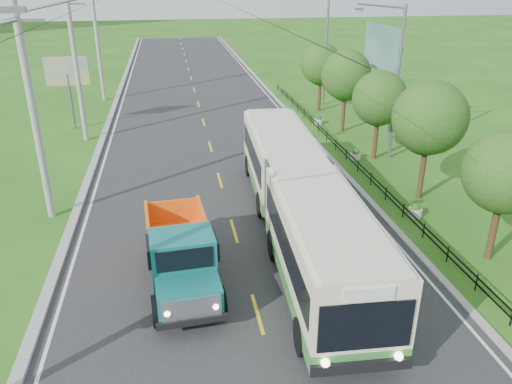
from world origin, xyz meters
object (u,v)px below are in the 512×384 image
object	(u,v)px
pole_near	(34,110)
streetlight_far	(324,47)
planter_far	(319,121)
billboard_right	(382,55)
planter_near	(415,211)
tree_second	(504,175)
tree_fourth	(379,101)
dump_truck	(181,251)
streetlight_mid	(395,79)
billboard_left	(67,76)
pole_mid	(77,65)
bus	(298,194)
tree_fifth	(346,77)
tree_third	(429,121)
pole_far	(98,42)
planter_mid	(355,155)
tree_back	(321,66)

from	to	relation	value
pole_near	streetlight_far	bearing A→B (deg)	45.14
planter_far	billboard_right	bearing A→B (deg)	-28.39
planter_near	tree_second	bearing A→B (deg)	-71.97
tree_fourth	planter_near	world-z (taller)	tree_fourth
tree_second	dump_truck	size ratio (longest dim) A/B	0.86
streetlight_mid	billboard_left	size ratio (longest dim) A/B	1.74
pole_near	dump_truck	xyz separation A→B (m)	(5.86, -6.85, -3.66)
pole_mid	bus	world-z (taller)	pole_mid
bus	tree_fifth	bearing A→B (deg)	67.29
tree_third	tree_fifth	bearing A→B (deg)	90.00
pole_near	pole_mid	size ratio (longest dim) A/B	1.00
pole_mid	streetlight_mid	xyz separation A→B (m)	(18.90, -7.00, -0.19)
streetlight_far	pole_far	bearing A→B (deg)	165.19
planter_near	pole_mid	bearing A→B (deg)	138.35
tree_fourth	planter_far	xyz separation A→B (m)	(-1.26, 7.86, -3.30)
planter_near	bus	xyz separation A→B (m)	(-5.96, -0.95, 1.75)
tree_fourth	planter_mid	world-z (taller)	tree_fourth
pole_mid	tree_back	distance (m)	18.89
planter_near	planter_far	xyz separation A→B (m)	(0.00, 16.00, 0.00)
planter_far	bus	xyz separation A→B (m)	(-5.96, -16.95, 1.75)
tree_second	bus	bearing A→B (deg)	158.09
bus	streetlight_far	bearing A→B (deg)	73.62
pole_near	tree_third	bearing A→B (deg)	-2.71
tree_second	tree_third	size ratio (longest dim) A/B	0.88
tree_fourth	streetlight_mid	world-z (taller)	streetlight_mid
planter_far	dump_truck	xyz separation A→B (m)	(-11.00, -19.85, 1.14)
planter_mid	billboard_right	world-z (taller)	billboard_right
tree_third	streetlight_mid	bearing A→B (deg)	82.36
planter_near	bus	world-z (taller)	bus
streetlight_far	dump_truck	world-z (taller)	streetlight_far
planter_near	planter_far	world-z (taller)	same
tree_fourth	bus	size ratio (longest dim) A/B	0.31
planter_far	tree_fifth	bearing A→B (deg)	-55.95
dump_truck	billboard_right	bearing A→B (deg)	46.53
pole_near	billboard_left	world-z (taller)	pole_near
dump_truck	streetlight_far	bearing A→B (deg)	59.24
tree_second	bus	world-z (taller)	tree_second
pole_far	billboard_left	world-z (taller)	pole_far
streetlight_mid	billboard_right	world-z (taller)	streetlight_mid
planter_far	tree_back	bearing A→B (deg)	73.12
tree_fourth	dump_truck	world-z (taller)	tree_fourth
tree_second	tree_third	bearing A→B (deg)	90.00
pole_mid	tree_fifth	distance (m)	18.18
tree_third	tree_fifth	world-z (taller)	tree_third
tree_third	planter_mid	distance (m)	7.04
tree_fourth	tree_fifth	xyz separation A→B (m)	(0.00, 6.00, 0.27)
planter_near	billboard_left	world-z (taller)	billboard_left
streetlight_mid	planter_mid	size ratio (longest dim) A/B	13.54
tree_second	planter_mid	bearing A→B (deg)	96.05
tree_fourth	pole_near	bearing A→B (deg)	-164.16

